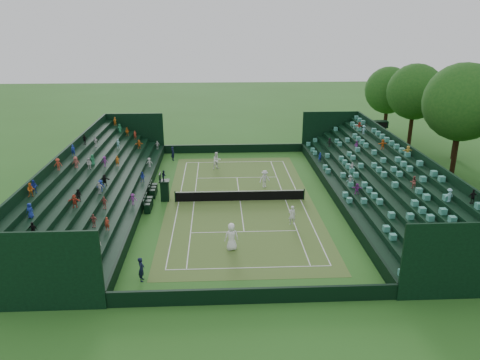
{
  "coord_description": "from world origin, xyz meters",
  "views": [
    {
      "loc": [
        -1.93,
        -39.01,
        15.71
      ],
      "look_at": [
        0.0,
        0.0,
        2.0
      ],
      "focal_mm": 35.0,
      "sensor_mm": 36.0,
      "label": 1
    }
  ],
  "objects": [
    {
      "name": "ground",
      "position": [
        0.0,
        0.0,
        0.0
      ],
      "size": [
        160.0,
        160.0,
        0.0
      ],
      "primitive_type": "plane",
      "color": "#2A5D1D",
      "rests_on": "ground"
    },
    {
      "name": "court_surface",
      "position": [
        0.0,
        0.0,
        0.01
      ],
      "size": [
        12.97,
        26.77,
        0.01
      ],
      "primitive_type": "cube",
      "color": "#327426",
      "rests_on": "ground"
    },
    {
      "name": "perimeter_wall_north",
      "position": [
        0.0,
        15.88,
        0.5
      ],
      "size": [
        17.17,
        0.2,
        1.0
      ],
      "primitive_type": "cube",
      "color": "black",
      "rests_on": "ground"
    },
    {
      "name": "perimeter_wall_south",
      "position": [
        0.0,
        -15.88,
        0.5
      ],
      "size": [
        17.17,
        0.2,
        1.0
      ],
      "primitive_type": "cube",
      "color": "black",
      "rests_on": "ground"
    },
    {
      "name": "perimeter_wall_east",
      "position": [
        8.48,
        0.0,
        0.5
      ],
      "size": [
        0.2,
        31.77,
        1.0
      ],
      "primitive_type": "cube",
      "color": "black",
      "rests_on": "ground"
    },
    {
      "name": "perimeter_wall_west",
      "position": [
        -8.48,
        0.0,
        0.5
      ],
      "size": [
        0.2,
        31.77,
        1.0
      ],
      "primitive_type": "cube",
      "color": "black",
      "rests_on": "ground"
    },
    {
      "name": "north_grandstand",
      "position": [
        12.66,
        0.0,
        1.55
      ],
      "size": [
        6.6,
        32.0,
        4.9
      ],
      "color": "black",
      "rests_on": "ground"
    },
    {
      "name": "south_grandstand",
      "position": [
        -12.66,
        0.0,
        1.55
      ],
      "size": [
        6.6,
        32.0,
        4.9
      ],
      "color": "black",
      "rests_on": "ground"
    },
    {
      "name": "tennis_net",
      "position": [
        0.0,
        0.0,
        0.53
      ],
      "size": [
        11.67,
        0.1,
        1.06
      ],
      "color": "black",
      "rests_on": "ground"
    },
    {
      "name": "scoreboard_tower",
      "position": [
        17.75,
        16.0,
        3.14
      ],
      "size": [
        2.0,
        1.0,
        3.7
      ],
      "color": "black",
      "rests_on": "ground"
    },
    {
      "name": "tree_row",
      "position": [
        23.04,
        9.06,
        6.66
      ],
      "size": [
        10.02,
        34.92,
        11.6
      ],
      "color": "black",
      "rests_on": "ground"
    },
    {
      "name": "umpire_chair",
      "position": [
        -6.75,
        0.46,
        1.22
      ],
      "size": [
        0.91,
        0.91,
        2.86
      ],
      "color": "black",
      "rests_on": "ground"
    },
    {
      "name": "courtside_chairs",
      "position": [
        -7.96,
        0.16,
        0.45
      ],
      "size": [
        0.55,
        5.52,
        1.19
      ],
      "color": "black",
      "rests_on": "ground"
    },
    {
      "name": "player_near_west",
      "position": [
        -1.06,
        -9.24,
        1.01
      ],
      "size": [
        1.09,
        0.82,
        2.02
      ],
      "primitive_type": "imported",
      "rotation": [
        0.0,
        0.0,
        3.33
      ],
      "color": "white",
      "rests_on": "ground"
    },
    {
      "name": "player_near_east",
      "position": [
        3.88,
        -5.19,
        0.8
      ],
      "size": [
        0.64,
        0.48,
        1.6
      ],
      "primitive_type": "imported",
      "rotation": [
        0.0,
        0.0,
        3.33
      ],
      "color": "silver",
      "rests_on": "ground"
    },
    {
      "name": "player_far_west",
      "position": [
        -2.05,
        9.52,
        0.94
      ],
      "size": [
        1.11,
        1.0,
        1.88
      ],
      "primitive_type": "imported",
      "rotation": [
        0.0,
        0.0,
        0.38
      ],
      "color": "white",
      "rests_on": "ground"
    },
    {
      "name": "player_far_east",
      "position": [
        2.56,
        3.49,
        0.86
      ],
      "size": [
        1.27,
        1.02,
        1.71
      ],
      "primitive_type": "imported",
      "rotation": [
        0.0,
        0.0,
        0.41
      ],
      "color": "white",
      "rests_on": "ground"
    },
    {
      "name": "line_judge_north",
      "position": [
        -7.09,
        12.93,
        0.81
      ],
      "size": [
        0.6,
        0.7,
        1.62
      ],
      "primitive_type": "imported",
      "rotation": [
        0.0,
        0.0,
        1.99
      ],
      "color": "black",
      "rests_on": "ground"
    },
    {
      "name": "line_judge_south",
      "position": [
        -6.81,
        -13.08,
        0.8
      ],
      "size": [
        0.4,
        0.59,
        1.6
      ],
      "primitive_type": "imported",
      "rotation": [
        0.0,
        0.0,
        1.55
      ],
      "color": "black",
      "rests_on": "ground"
    }
  ]
}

